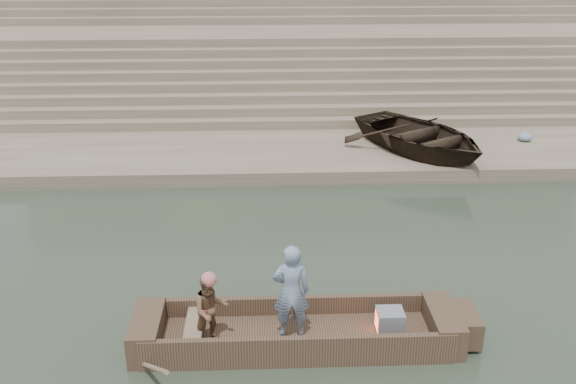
{
  "coord_description": "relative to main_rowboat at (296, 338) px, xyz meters",
  "views": [
    {
      "loc": [
        -2.46,
        -10.68,
        6.79
      ],
      "look_at": [
        -1.92,
        2.25,
        1.4
      ],
      "focal_mm": 40.67,
      "sensor_mm": 36.0,
      "label": 1
    }
  ],
  "objects": [
    {
      "name": "rowboat_trim",
      "position": [
        0.21,
        -0.01,
        0.2
      ],
      "size": [
        6.04,
        2.63,
        1.93
      ],
      "color": "brown",
      "rests_on": "ground"
    },
    {
      "name": "ghat_steps",
      "position": [
        1.92,
        18.44,
        1.69
      ],
      "size": [
        32.0,
        11.0,
        5.2
      ],
      "color": "gray",
      "rests_on": "ground"
    },
    {
      "name": "lower_landing",
      "position": [
        1.92,
        9.25,
        0.09
      ],
      "size": [
        32.0,
        4.0,
        0.4
      ],
      "primitive_type": "cube",
      "color": "gray",
      "rests_on": "ground"
    },
    {
      "name": "rowing_man",
      "position": [
        -1.44,
        -0.19,
        0.74
      ],
      "size": [
        0.74,
        0.66,
        1.26
      ],
      "primitive_type": "imported",
      "rotation": [
        0.0,
        0.0,
        0.35
      ],
      "color": "#216436",
      "rests_on": "main_rowboat"
    },
    {
      "name": "upper_landing",
      "position": [
        1.92,
        23.75,
        2.49
      ],
      "size": [
        32.0,
        3.0,
        5.2
      ],
      "primitive_type": "cube",
      "color": "gray",
      "rests_on": "ground"
    },
    {
      "name": "beached_rowboat",
      "position": [
        4.17,
        8.94,
        0.78
      ],
      "size": [
        5.3,
        5.74,
        0.97
      ],
      "primitive_type": "imported",
      "rotation": [
        0.0,
        0.0,
        0.55
      ],
      "color": "#2D2116",
      "rests_on": "lower_landing"
    },
    {
      "name": "mid_landing",
      "position": [
        1.92,
        16.75,
        1.29
      ],
      "size": [
        32.0,
        3.0,
        2.8
      ],
      "primitive_type": "cube",
      "color": "gray",
      "rests_on": "ground"
    },
    {
      "name": "main_rowboat",
      "position": [
        0.0,
        0.0,
        0.0
      ],
      "size": [
        5.0,
        1.3,
        0.22
      ],
      "primitive_type": "cube",
      "color": "brown",
      "rests_on": "ground"
    },
    {
      "name": "television",
      "position": [
        1.6,
        -0.0,
        0.31
      ],
      "size": [
        0.46,
        0.42,
        0.4
      ],
      "color": "slate",
      "rests_on": "main_rowboat"
    },
    {
      "name": "standing_man",
      "position": [
        -0.1,
        -0.04,
        0.97
      ],
      "size": [
        0.63,
        0.42,
        1.71
      ],
      "primitive_type": "imported",
      "rotation": [
        0.0,
        0.0,
        3.15
      ],
      "color": "navy",
      "rests_on": "main_rowboat"
    },
    {
      "name": "ground",
      "position": [
        1.92,
        1.25,
        -0.11
      ],
      "size": [
        120.0,
        120.0,
        0.0
      ],
      "primitive_type": "plane",
      "color": "#2A3528",
      "rests_on": "ground"
    }
  ]
}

